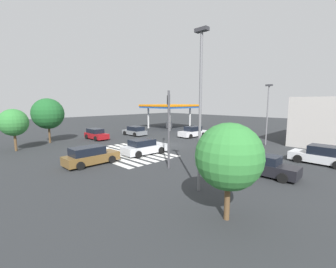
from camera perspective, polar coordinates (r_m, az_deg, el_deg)
name	(u,v)px	position (r m, az deg, el deg)	size (l,w,h in m)	color
ground_plane	(168,145)	(28.22, 0.00, -2.82)	(120.87, 120.87, 0.00)	#2B2D30
crosswalk_markings	(126,153)	(24.21, -10.68, -4.80)	(9.93, 6.30, 0.01)	silver
traffic_signal_mast	(168,110)	(20.41, 0.12, 5.99)	(6.01, 6.01, 6.25)	#47474C
car_0	(135,131)	(36.70, -8.41, 0.77)	(4.23, 2.26, 1.47)	gray
car_1	(144,147)	(23.34, -6.16, -3.33)	(2.46, 4.74, 1.57)	silver
car_2	(96,134)	(34.01, -17.78, -0.05)	(4.20, 2.02, 1.54)	maroon
car_3	(321,155)	(23.75, 34.32, -4.52)	(4.73, 2.34, 1.63)	silver
car_4	(90,156)	(20.54, -19.12, -5.29)	(2.06, 4.63, 1.59)	brown
car_5	(193,132)	(34.98, 6.25, 0.53)	(2.41, 4.66, 1.62)	silver
car_6	(267,166)	(18.10, 23.84, -7.52)	(4.22, 2.01, 1.51)	black
gas_station_canopy	(169,107)	(45.89, 0.29, 6.88)	(8.77, 8.77, 4.86)	#23519E
pedestrian	(245,137)	(30.08, 18.91, -0.71)	(0.41, 0.41, 1.72)	brown
street_light_pole_a	(268,109)	(30.42, 23.98, 5.86)	(0.80, 0.36, 7.48)	slate
street_light_pole_b	(200,99)	(13.24, 8.23, 8.80)	(0.80, 0.36, 9.44)	slate
tree_corner_a	(14,123)	(29.61, -34.59, 2.41)	(2.94, 2.94, 4.63)	brown
tree_corner_b	(229,157)	(10.37, 15.19, -5.58)	(3.03, 3.03, 4.49)	brown
tree_corner_c	(48,114)	(33.25, -28.19, 4.56)	(3.98, 3.98, 5.84)	brown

